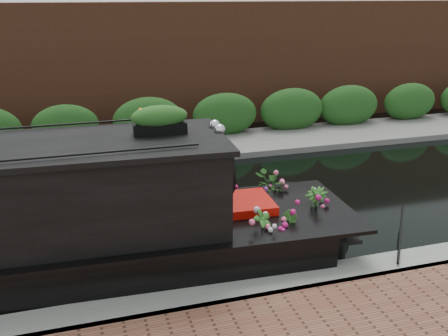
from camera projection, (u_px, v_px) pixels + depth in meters
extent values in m
plane|color=black|center=(188.00, 213.00, 10.25)|extent=(80.00, 80.00, 0.00)
cube|color=gray|center=(238.00, 303.00, 7.27)|extent=(40.00, 0.60, 0.50)
cube|color=slate|center=(154.00, 153.00, 14.04)|extent=(40.00, 2.40, 0.34)
cube|color=#1D4818|center=(150.00, 144.00, 14.85)|extent=(40.00, 1.10, 2.80)
cube|color=brown|center=(140.00, 127.00, 16.75)|extent=(40.00, 1.00, 8.00)
cube|color=#B80F07|center=(217.00, 175.00, 8.11)|extent=(0.15, 1.80, 1.38)
cube|color=black|center=(140.00, 202.00, 6.89)|extent=(0.92, 0.07, 0.56)
cube|color=#B80F07|center=(247.00, 213.00, 8.51)|extent=(0.86, 0.96, 0.51)
sphere|color=silver|center=(220.00, 130.00, 7.72)|extent=(0.18, 0.18, 0.18)
sphere|color=silver|center=(215.00, 125.00, 7.98)|extent=(0.18, 0.18, 0.18)
cube|color=black|center=(160.00, 128.00, 7.59)|extent=(0.82, 0.29, 0.17)
ellipsoid|color=orange|center=(159.00, 115.00, 7.52)|extent=(0.89, 0.28, 0.25)
imported|color=#285C1E|center=(262.00, 230.00, 7.73)|extent=(0.42, 0.37, 0.66)
imported|color=#285C1E|center=(289.00, 228.00, 7.93)|extent=(0.27, 0.32, 0.55)
imported|color=#285C1E|center=(273.00, 190.00, 9.26)|extent=(0.83, 0.81, 0.70)
imported|color=#285C1E|center=(315.00, 207.00, 8.53)|extent=(0.54, 0.54, 0.69)
imported|color=#285C1E|center=(226.00, 193.00, 9.19)|extent=(0.36, 0.41, 0.64)
cylinder|color=brown|center=(337.00, 229.00, 9.17)|extent=(0.32, 0.36, 0.32)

